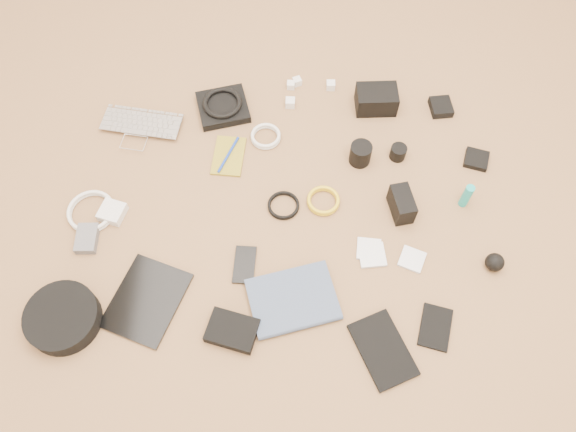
{
  "coord_description": "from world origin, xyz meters",
  "views": [
    {
      "loc": [
        0.05,
        -0.9,
        1.6
      ],
      "look_at": [
        0.05,
        -0.04,
        0.02
      ],
      "focal_mm": 35.0,
      "sensor_mm": 36.0,
      "label": 1
    }
  ],
  "objects_px": {
    "tablet": "(147,300)",
    "paperback": "(301,330)",
    "dslr_camera": "(376,99)",
    "laptop": "(139,132)",
    "headphone_case": "(63,318)",
    "phone": "(245,265)"
  },
  "relations": [
    {
      "from": "laptop",
      "to": "dslr_camera",
      "type": "distance_m",
      "value": 0.85
    },
    {
      "from": "tablet",
      "to": "phone",
      "type": "xyz_separation_m",
      "value": [
        0.29,
        0.12,
        -0.0
      ]
    },
    {
      "from": "phone",
      "to": "tablet",
      "type": "bearing_deg",
      "value": -154.44
    },
    {
      "from": "dslr_camera",
      "to": "paperback",
      "type": "distance_m",
      "value": 0.88
    },
    {
      "from": "phone",
      "to": "headphone_case",
      "type": "distance_m",
      "value": 0.55
    },
    {
      "from": "phone",
      "to": "laptop",
      "type": "bearing_deg",
      "value": 131.55
    },
    {
      "from": "dslr_camera",
      "to": "headphone_case",
      "type": "relative_size",
      "value": 0.67
    },
    {
      "from": "headphone_case",
      "to": "dslr_camera",
      "type": "bearing_deg",
      "value": 39.6
    },
    {
      "from": "dslr_camera",
      "to": "phone",
      "type": "height_order",
      "value": "dslr_camera"
    },
    {
      "from": "laptop",
      "to": "dslr_camera",
      "type": "relative_size",
      "value": 1.95
    },
    {
      "from": "headphone_case",
      "to": "paperback",
      "type": "bearing_deg",
      "value": -2.6
    },
    {
      "from": "tablet",
      "to": "phone",
      "type": "relative_size",
      "value": 2.0
    },
    {
      "from": "tablet",
      "to": "laptop",
      "type": "bearing_deg",
      "value": 120.53
    },
    {
      "from": "dslr_camera",
      "to": "tablet",
      "type": "bearing_deg",
      "value": -136.86
    },
    {
      "from": "tablet",
      "to": "paperback",
      "type": "relative_size",
      "value": 0.98
    },
    {
      "from": "laptop",
      "to": "headphone_case",
      "type": "relative_size",
      "value": 1.31
    },
    {
      "from": "dslr_camera",
      "to": "tablet",
      "type": "height_order",
      "value": "dslr_camera"
    },
    {
      "from": "laptop",
      "to": "tablet",
      "type": "xyz_separation_m",
      "value": [
        0.1,
        -0.62,
        -0.01
      ]
    },
    {
      "from": "laptop",
      "to": "paperback",
      "type": "distance_m",
      "value": 0.91
    },
    {
      "from": "phone",
      "to": "headphone_case",
      "type": "height_order",
      "value": "headphone_case"
    },
    {
      "from": "tablet",
      "to": "paperback",
      "type": "bearing_deg",
      "value": 9.82
    },
    {
      "from": "laptop",
      "to": "paperback",
      "type": "bearing_deg",
      "value": -41.93
    }
  ]
}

